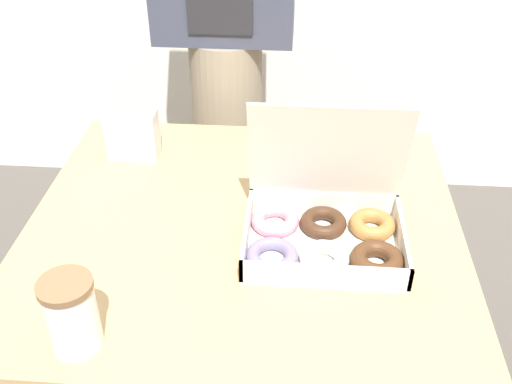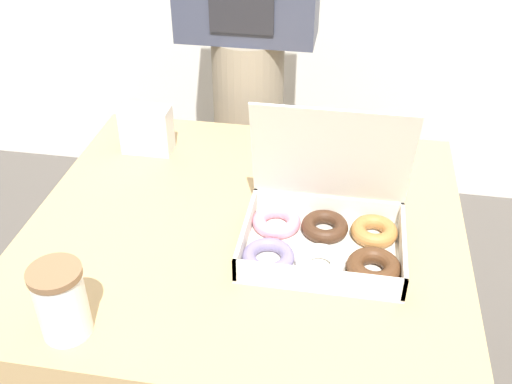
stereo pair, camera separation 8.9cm
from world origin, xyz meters
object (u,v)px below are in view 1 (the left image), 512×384
(person_customer, at_px, (225,34))
(donut_box, at_px, (325,228))
(napkin_holder, at_px, (132,135))
(coffee_cup, at_px, (71,314))

(person_customer, bearing_deg, donut_box, -68.20)
(donut_box, bearing_deg, napkin_holder, 146.58)
(donut_box, relative_size, person_customer, 0.21)
(napkin_holder, bearing_deg, donut_box, -33.42)
(napkin_holder, distance_m, person_customer, 0.46)
(donut_box, xyz_separation_m, coffee_cup, (-0.42, -0.30, 0.03))
(coffee_cup, bearing_deg, napkin_holder, 94.99)
(coffee_cup, relative_size, napkin_holder, 1.11)
(donut_box, distance_m, coffee_cup, 0.52)
(napkin_holder, height_order, person_customer, person_customer)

